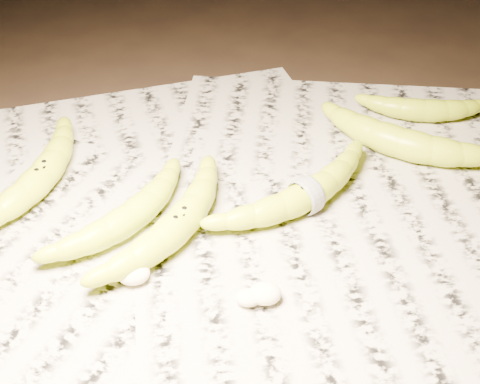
{
  "coord_description": "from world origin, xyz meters",
  "views": [
    {
      "loc": [
        0.0,
        -0.55,
        0.52
      ],
      "look_at": [
        0.02,
        0.03,
        0.05
      ],
      "focal_mm": 50.0,
      "sensor_mm": 36.0,
      "label": 1
    }
  ],
  "objects_px": {
    "banana_left_a": "(41,175)",
    "banana_center": "(179,222)",
    "banana_upper_b": "(424,108)",
    "banana_left_b": "(130,215)",
    "banana_upper_a": "(402,141)",
    "banana_taped": "(306,193)"
  },
  "relations": [
    {
      "from": "banana_left_a",
      "to": "banana_center",
      "type": "xyz_separation_m",
      "value": [
        0.17,
        -0.09,
        0.0
      ]
    },
    {
      "from": "banana_center",
      "to": "banana_upper_b",
      "type": "relative_size",
      "value": 1.34
    },
    {
      "from": "banana_left_b",
      "to": "banana_upper_a",
      "type": "height_order",
      "value": "banana_upper_a"
    },
    {
      "from": "banana_taped",
      "to": "banana_upper_b",
      "type": "height_order",
      "value": "banana_taped"
    },
    {
      "from": "banana_upper_a",
      "to": "banana_upper_b",
      "type": "distance_m",
      "value": 0.1
    },
    {
      "from": "banana_left_b",
      "to": "banana_center",
      "type": "xyz_separation_m",
      "value": [
        0.06,
        -0.02,
        0.0
      ]
    },
    {
      "from": "banana_left_a",
      "to": "banana_left_b",
      "type": "distance_m",
      "value": 0.14
    },
    {
      "from": "banana_center",
      "to": "banana_upper_a",
      "type": "xyz_separation_m",
      "value": [
        0.28,
        0.15,
        0.0
      ]
    },
    {
      "from": "banana_taped",
      "to": "banana_upper_b",
      "type": "xyz_separation_m",
      "value": [
        0.19,
        0.19,
        -0.0
      ]
    },
    {
      "from": "banana_taped",
      "to": "banana_upper_a",
      "type": "distance_m",
      "value": 0.17
    },
    {
      "from": "banana_left_a",
      "to": "banana_upper_a",
      "type": "height_order",
      "value": "banana_upper_a"
    },
    {
      "from": "banana_center",
      "to": "banana_upper_a",
      "type": "bearing_deg",
      "value": -31.11
    },
    {
      "from": "banana_left_b",
      "to": "banana_upper_a",
      "type": "relative_size",
      "value": 0.88
    },
    {
      "from": "banana_upper_b",
      "to": "banana_taped",
      "type": "bearing_deg",
      "value": -127.6
    },
    {
      "from": "banana_left_a",
      "to": "banana_taped",
      "type": "bearing_deg",
      "value": -79.51
    },
    {
      "from": "banana_taped",
      "to": "banana_center",
      "type": "bearing_deg",
      "value": 160.99
    },
    {
      "from": "banana_left_b",
      "to": "banana_center",
      "type": "bearing_deg",
      "value": -66.21
    },
    {
      "from": "banana_left_a",
      "to": "banana_taped",
      "type": "height_order",
      "value": "same"
    },
    {
      "from": "banana_left_a",
      "to": "banana_left_b",
      "type": "bearing_deg",
      "value": -105.2
    },
    {
      "from": "banana_center",
      "to": "banana_upper_b",
      "type": "bearing_deg",
      "value": -23.79
    },
    {
      "from": "banana_left_a",
      "to": "banana_upper_b",
      "type": "bearing_deg",
      "value": -55.56
    },
    {
      "from": "banana_left_a",
      "to": "banana_center",
      "type": "bearing_deg",
      "value": -99.99
    }
  ]
}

